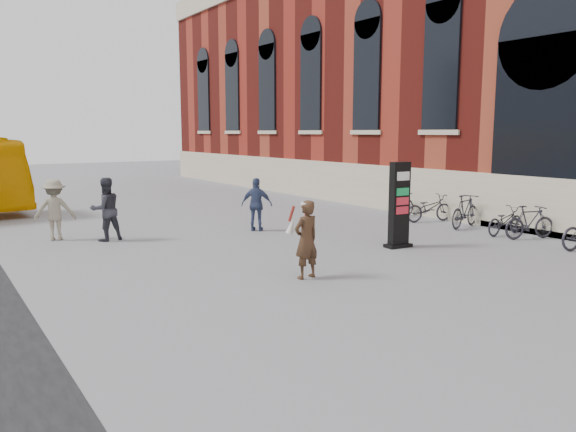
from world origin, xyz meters
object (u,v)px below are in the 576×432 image
pedestrian_b (55,210)px  bike_7 (402,204)px  woman (306,239)px  bike_6 (429,208)px  info_pylon (399,205)px  bike_5 (465,211)px  pedestrian_c (257,205)px  pedestrian_a (106,209)px  bike_4 (505,221)px  bike_3 (530,222)px

pedestrian_b → bike_7: (11.81, -2.31, -0.43)m
woman → bike_7: bearing=-153.3°
bike_6 → bike_7: (0.00, 1.33, -0.01)m
info_pylon → bike_5: 4.31m
bike_5 → pedestrian_c: bearing=47.0°
pedestrian_a → bike_7: (10.59, -1.38, -0.45)m
woman → bike_4: bearing=179.9°
pedestrian_c → bike_3: size_ratio=1.01×
pedestrian_a → bike_4: (10.59, -5.82, -0.49)m
bike_5 → bike_6: bike_5 is taller
pedestrian_c → bike_4: 7.77m
info_pylon → bike_7: (4.12, 4.01, -0.70)m
pedestrian_c → bike_4: bearing=-175.9°
info_pylon → bike_4: (4.12, -0.42, -0.74)m
pedestrian_b → pedestrian_c: (5.73, -1.93, -0.04)m
bike_6 → pedestrian_a: bearing=88.0°
woman → bike_4: (8.17, 0.90, -0.44)m
bike_4 → bike_3: bearing=177.9°
pedestrian_c → bike_4: size_ratio=1.02×
bike_5 → info_pylon: bearing=90.4°
info_pylon → bike_5: size_ratio=1.27×
bike_4 → pedestrian_c: bearing=49.6°
pedestrian_a → pedestrian_b: 1.54m
pedestrian_b → bike_7: 12.05m
bike_4 → bike_5: bike_5 is taller
pedestrian_a → bike_6: (10.59, -2.71, -0.44)m
pedestrian_a → bike_5: bearing=151.7°
bike_6 → bike_5: bearing=-167.6°
bike_6 → woman: bearing=128.5°
woman → bike_5: woman is taller
pedestrian_c → bike_7: pedestrian_c is taller
info_pylon → pedestrian_c: 4.82m
bike_3 → bike_4: size_ratio=1.01×
woman → pedestrian_a: 7.13m
info_pylon → bike_3: bearing=-13.5°
pedestrian_c → bike_3: bearing=179.5°
bike_6 → info_pylon: bearing=135.5°
pedestrian_b → woman: bearing=134.1°
pedestrian_c → bike_6: (6.08, -1.71, -0.37)m
woman → bike_5: 8.53m
info_pylon → bike_7: info_pylon is taller
info_pylon → pedestrian_a: bearing=143.8°
woman → bike_3: woman is taller
info_pylon → woman: 4.27m
pedestrian_b → bike_3: (11.81, -7.59, -0.39)m
bike_7 → bike_3: bearing=166.0°
bike_6 → bike_7: 1.33m
info_pylon → pedestrian_c: size_ratio=1.38×
bike_6 → bike_3: bearing=-167.6°
bike_3 → bike_5: 2.38m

